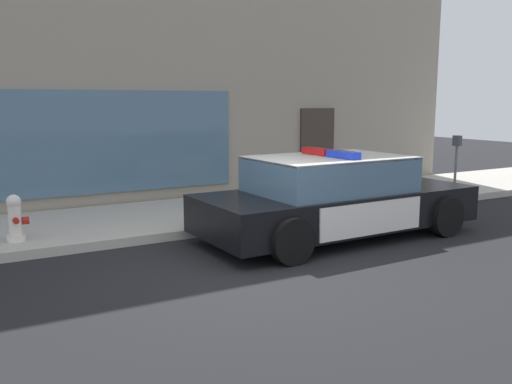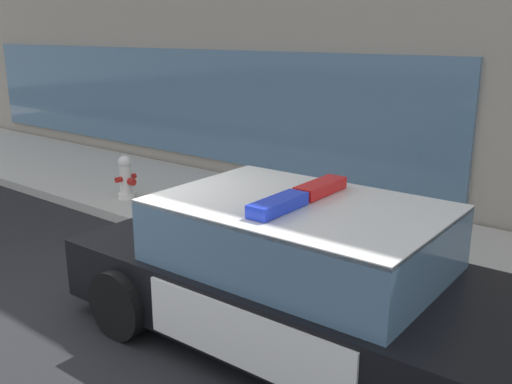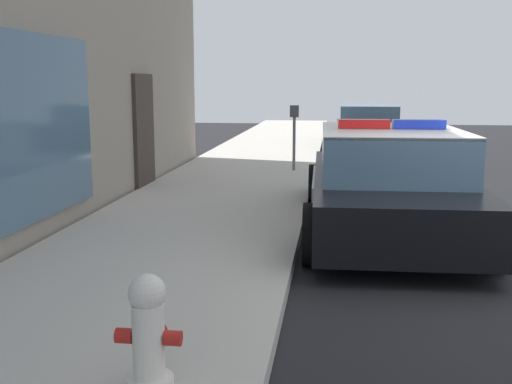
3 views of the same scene
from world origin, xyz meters
TOP-DOWN VIEW (x-y plane):
  - ground at (0.00, 0.00)m, footprint 48.00×48.00m
  - sidewalk at (0.00, 3.54)m, footprint 48.00×2.94m
  - police_cruiser at (2.19, 0.98)m, footprint 4.87×2.19m
  - fire_hydrant at (-2.61, 2.72)m, footprint 0.34×0.39m
  - car_down_street at (12.82, 0.72)m, footprint 4.45×2.02m
  - parking_meter at (6.90, 2.51)m, footprint 0.12×0.18m

SIDE VIEW (x-z plane):
  - ground at x=0.00m, z-range 0.00..0.00m
  - sidewalk at x=0.00m, z-range 0.00..0.15m
  - fire_hydrant at x=-2.61m, z-range 0.14..0.86m
  - car_down_street at x=12.82m, z-range -0.01..1.28m
  - police_cruiser at x=2.19m, z-range -0.07..1.43m
  - parking_meter at x=6.90m, z-range 0.41..1.75m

